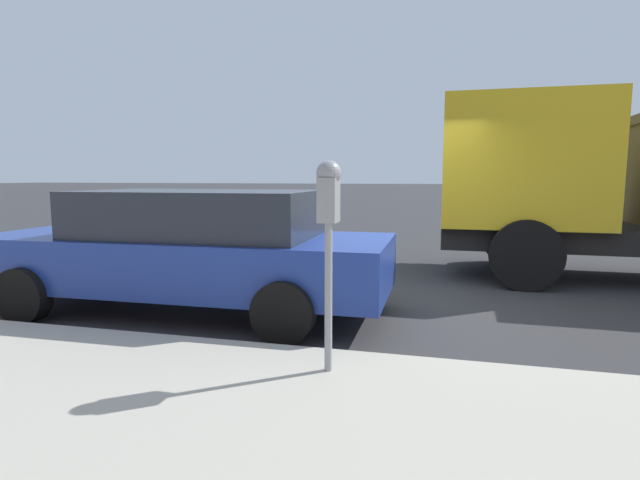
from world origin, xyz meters
TOP-DOWN VIEW (x-y plane):
  - ground_plane at (0.00, 0.00)m, footprint 220.00×220.00m
  - parking_meter at (-2.69, 0.13)m, footprint 0.21×0.19m
  - car_blue at (-0.95, 2.30)m, footprint 2.04×5.01m

SIDE VIEW (x-z plane):
  - ground_plane at x=0.00m, z-range 0.00..0.00m
  - car_blue at x=-0.95m, z-range 0.04..1.53m
  - parking_meter at x=-2.69m, z-range 0.57..2.21m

